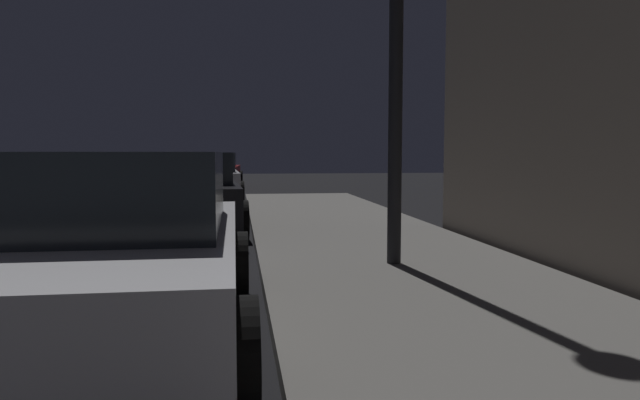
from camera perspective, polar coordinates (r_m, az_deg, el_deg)
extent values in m
cube|color=silver|center=(4.58, -19.47, -6.43)|extent=(1.80, 4.21, 0.64)
cube|color=#1E2328|center=(4.48, -19.71, 0.82)|extent=(1.57, 2.12, 0.56)
cylinder|color=black|center=(6.08, -25.39, -6.21)|extent=(0.22, 0.66, 0.66)
cylinder|color=black|center=(5.81, -8.08, -6.30)|extent=(0.22, 0.66, 0.66)
cylinder|color=black|center=(3.29, -7.92, -14.87)|extent=(0.22, 0.66, 0.66)
cube|color=black|center=(10.84, -12.80, -0.03)|extent=(1.99, 4.22, 0.64)
cube|color=#1E2328|center=(10.81, -12.85, 3.03)|extent=(1.68, 2.18, 0.56)
cylinder|color=black|center=(12.20, -16.83, -0.74)|extent=(0.25, 0.67, 0.66)
cylinder|color=black|center=(12.14, -8.29, -0.62)|extent=(0.25, 0.67, 0.66)
cylinder|color=black|center=(9.67, -18.42, -2.13)|extent=(0.25, 0.67, 0.66)
cylinder|color=black|center=(9.59, -7.62, -1.99)|extent=(0.25, 0.67, 0.66)
cube|color=#B7B7BF|center=(17.45, -10.99, 1.71)|extent=(1.98, 4.26, 0.64)
cube|color=#1E2328|center=(17.30, -11.03, 3.61)|extent=(1.69, 2.22, 0.56)
cylinder|color=black|center=(18.79, -13.74, 1.13)|extent=(0.24, 0.67, 0.66)
cylinder|color=black|center=(18.77, -8.10, 1.22)|extent=(0.24, 0.67, 0.66)
cylinder|color=black|center=(16.20, -14.32, 0.59)|extent=(0.24, 0.67, 0.66)
cylinder|color=black|center=(16.17, -7.77, 0.68)|extent=(0.24, 0.67, 0.66)
cube|color=maroon|center=(24.12, -10.17, 2.50)|extent=(2.08, 4.27, 0.64)
cube|color=#1E2328|center=(23.93, -10.23, 3.87)|extent=(1.74, 1.96, 0.56)
cylinder|color=black|center=(25.52, -12.02, 2.05)|extent=(0.25, 0.67, 0.66)
cylinder|color=black|center=(25.36, -7.78, 2.09)|extent=(0.25, 0.67, 0.66)
cylinder|color=black|center=(22.95, -12.80, 1.76)|extent=(0.25, 0.67, 0.66)
cylinder|color=black|center=(22.78, -8.09, 1.80)|extent=(0.25, 0.67, 0.66)
cylinder|color=black|center=(6.93, 7.41, 16.86)|extent=(0.16, 0.16, 5.50)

